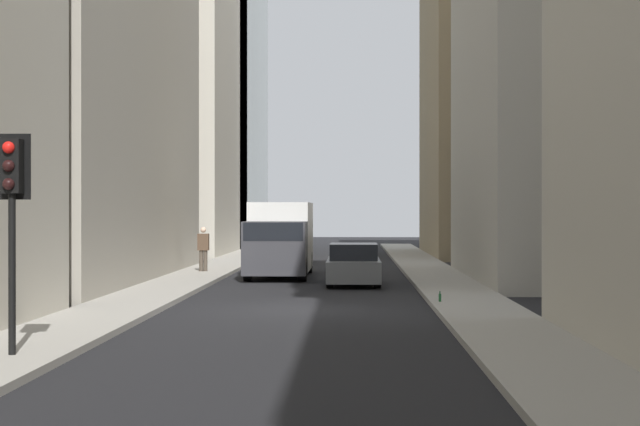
# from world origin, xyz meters

# --- Properties ---
(ground_plane) EXTENTS (135.00, 135.00, 0.00)m
(ground_plane) POSITION_xyz_m (0.00, 0.00, 0.00)
(ground_plane) COLOR black
(sidewalk_right) EXTENTS (90.00, 2.20, 0.14)m
(sidewalk_right) POSITION_xyz_m (0.00, 4.50, 0.07)
(sidewalk_right) COLOR #A8A399
(sidewalk_right) RESTS_ON ground_plane
(sidewalk_left) EXTENTS (90.00, 2.20, 0.14)m
(sidewalk_left) POSITION_xyz_m (0.00, -4.50, 0.07)
(sidewalk_left) COLOR #A8A399
(sidewalk_left) RESTS_ON ground_plane
(building_left_far) EXTENTS (13.37, 10.00, 20.29)m
(building_left_far) POSITION_xyz_m (29.26, -10.60, 10.14)
(building_left_far) COLOR #9E8966
(building_left_far) RESTS_ON ground_plane
(delivery_truck) EXTENTS (6.46, 2.25, 2.84)m
(delivery_truck) POSITION_xyz_m (11.97, 1.40, 1.46)
(delivery_truck) COLOR silver
(delivery_truck) RESTS_ON ground_plane
(hatchback_grey) EXTENTS (4.30, 1.78, 1.42)m
(hatchback_grey) POSITION_xyz_m (8.05, -1.40, 0.66)
(hatchback_grey) COLOR slate
(hatchback_grey) RESTS_ON ground_plane
(traffic_light_foreground) EXTENTS (0.43, 0.52, 3.67)m
(traffic_light_foreground) POSITION_xyz_m (-8.74, 4.27, 2.83)
(traffic_light_foreground) COLOR black
(traffic_light_foreground) RESTS_ON sidewalk_right
(pedestrian) EXTENTS (0.26, 0.44, 1.74)m
(pedestrian) POSITION_xyz_m (13.10, 4.53, 1.09)
(pedestrian) COLOR #473D33
(pedestrian) RESTS_ON sidewalk_right
(discarded_bottle) EXTENTS (0.07, 0.07, 0.27)m
(discarded_bottle) POSITION_xyz_m (0.75, -3.65, 0.25)
(discarded_bottle) COLOR #236033
(discarded_bottle) RESTS_ON sidewalk_left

